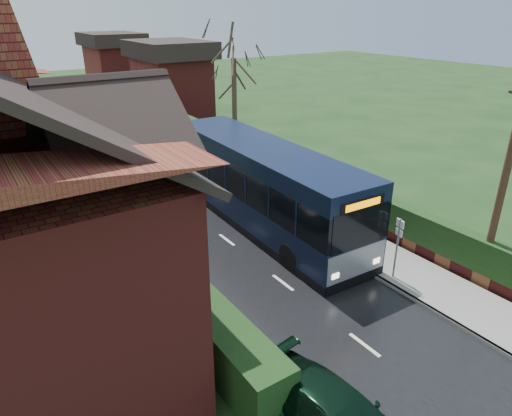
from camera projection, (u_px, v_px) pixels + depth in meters
ground at (320, 311)px, 14.99m from camera, size 140.00×140.00×0.00m
road at (186, 209)px, 22.58m from camera, size 6.00×100.00×0.02m
pavement at (257, 190)px, 24.72m from camera, size 2.50×100.00×0.14m
kerb_right at (238, 195)px, 24.11m from camera, size 0.12×100.00×0.14m
kerb_left at (126, 223)px, 21.00m from camera, size 0.12×100.00×0.10m
front_hedge at (147, 260)px, 16.47m from camera, size 1.20×16.00×1.60m
picket_fence at (167, 262)px, 17.00m from camera, size 0.10×16.00×0.90m
right_wall_hedge at (280, 168)px, 25.13m from camera, size 0.60×50.00×1.80m
bus at (263, 187)px, 20.26m from camera, size 3.22×12.33×3.72m
car_silver at (157, 234)px, 18.40m from camera, size 1.97×4.52×1.52m
car_distant at (72, 99)px, 46.20m from camera, size 2.17×4.13×1.29m
bus_stop_sign at (398, 241)px, 16.06m from camera, size 0.13×0.37×2.47m
telegraph_pole at (502, 190)px, 14.89m from camera, size 0.25×0.94×7.31m
tree_right_far at (233, 51)px, 29.14m from camera, size 4.55×4.55×8.79m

